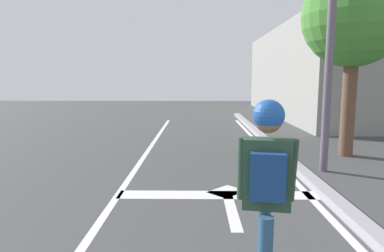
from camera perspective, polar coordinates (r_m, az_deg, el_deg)
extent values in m
cube|color=silver|center=(5.91, -12.17, -10.97)|extent=(0.12, 20.00, 0.01)
cube|color=silver|center=(6.05, 18.86, -10.76)|extent=(0.12, 20.00, 0.01)
cube|color=silver|center=(5.69, 4.36, -11.57)|extent=(3.30, 0.40, 0.01)
cube|color=silver|center=(5.07, 6.77, -14.10)|extent=(0.16, 1.40, 0.01)
cube|color=silver|center=(5.86, 5.89, -10.98)|extent=(0.71, 0.71, 0.01)
cube|color=#97929A|center=(6.11, 21.15, -10.03)|extent=(0.24, 24.00, 0.14)
cylinder|color=navy|center=(3.16, 12.02, -18.90)|extent=(0.11, 0.11, 0.80)
cube|color=#284531|center=(2.74, 12.57, -7.90)|extent=(0.40, 0.24, 0.56)
cylinder|color=#284531|center=(2.76, 8.45, -7.13)|extent=(0.07, 0.09, 0.51)
cylinder|color=#284531|center=(2.78, 16.63, -7.28)|extent=(0.07, 0.14, 0.52)
sphere|color=#8F6447|center=(2.66, 12.85, 1.18)|extent=(0.22, 0.22, 0.22)
sphere|color=#1E53A9|center=(2.65, 12.87, 1.77)|extent=(0.25, 0.25, 0.25)
cube|color=navy|center=(2.60, 12.71, -8.31)|extent=(0.28, 0.18, 0.36)
cylinder|color=#5D5563|center=(7.37, 22.38, 12.49)|extent=(0.16, 0.16, 5.12)
cylinder|color=brown|center=(9.13, 25.04, 3.65)|extent=(0.33, 0.33, 2.67)
sphere|color=#458B35|center=(9.23, 25.83, 16.52)|extent=(2.44, 2.44, 2.44)
cube|color=gray|center=(20.05, 28.00, 8.01)|extent=(10.16, 13.51, 4.47)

